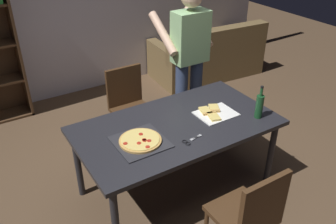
{
  "coord_description": "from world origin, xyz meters",
  "views": [
    {
      "loc": [
        -1.49,
        -2.25,
        2.46
      ],
      "look_at": [
        0.0,
        0.15,
        0.8
      ],
      "focal_mm": 38.4,
      "sensor_mm": 36.0,
      "label": 1
    }
  ],
  "objects": [
    {
      "name": "chair_near_camera",
      "position": [
        -0.0,
        -0.98,
        0.51
      ],
      "size": [
        0.42,
        0.42,
        0.9
      ],
      "color": "#472D19",
      "rests_on": "ground_plane"
    },
    {
      "name": "dining_table",
      "position": [
        0.0,
        0.0,
        0.68
      ],
      "size": [
        1.8,
        0.99,
        0.75
      ],
      "color": "#232328",
      "rests_on": "ground_plane"
    },
    {
      "name": "couch",
      "position": [
        1.9,
        1.99,
        0.3
      ],
      "size": [
        1.75,
        0.96,
        0.85
      ],
      "color": "brown",
      "rests_on": "ground_plane"
    },
    {
      "name": "pizza_slices_on_towel",
      "position": [
        0.39,
        -0.03,
        0.76
      ],
      "size": [
        0.36,
        0.3,
        0.03
      ],
      "color": "white",
      "rests_on": "dining_table"
    },
    {
      "name": "kitchen_scissors",
      "position": [
        -0.05,
        -0.28,
        0.76
      ],
      "size": [
        0.2,
        0.09,
        0.01
      ],
      "color": "silver",
      "rests_on": "dining_table"
    },
    {
      "name": "chair_far_side",
      "position": [
        0.0,
        0.98,
        0.51
      ],
      "size": [
        0.42,
        0.42,
        0.9
      ],
      "color": "#472D19",
      "rests_on": "ground_plane"
    },
    {
      "name": "person_serving_pizza",
      "position": [
        0.65,
        0.76,
        1.0
      ],
      "size": [
        0.55,
        0.54,
        1.75
      ],
      "color": "#38476B",
      "rests_on": "ground_plane"
    },
    {
      "name": "wine_bottle",
      "position": [
        0.7,
        -0.29,
        0.87
      ],
      "size": [
        0.07,
        0.07,
        0.32
      ],
      "color": "#194723",
      "rests_on": "dining_table"
    },
    {
      "name": "ground_plane",
      "position": [
        0.0,
        0.0,
        0.0
      ],
      "size": [
        12.0,
        12.0,
        0.0
      ],
      "primitive_type": "plane",
      "color": "brown"
    },
    {
      "name": "pepperoni_pizza_on_tray",
      "position": [
        -0.41,
        -0.08,
        0.77
      ],
      "size": [
        0.41,
        0.41,
        0.04
      ],
      "color": "#2D2D33",
      "rests_on": "dining_table"
    }
  ]
}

